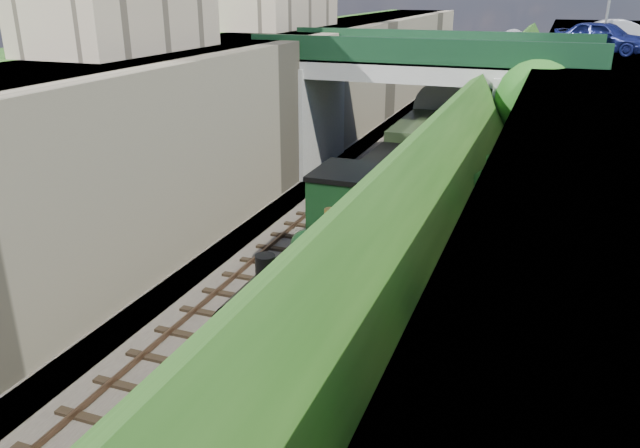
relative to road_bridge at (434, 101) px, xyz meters
The scene contains 16 objects.
trackbed 5.72m from the road_bridge, 103.28° to the right, with size 10.00×90.00×0.20m, color #473F38.
retaining_wall 7.61m from the road_bridge, 148.17° to the right, with size 1.00×90.00×7.00m, color #756B56.
street_plateau_left 10.73m from the road_bridge, 158.09° to the right, with size 6.00×90.00×7.00m, color #262628.
street_plateau_right 9.49m from the road_bridge, 25.06° to the right, with size 8.00×90.00×6.25m, color #262628.
embankment_slope 6.99m from the road_bridge, 53.14° to the right, with size 4.57×90.00×6.55m.
track_left 6.27m from the road_bridge, 126.35° to the right, with size 2.50×90.00×0.20m.
track_right 5.54m from the road_bridge, 86.34° to the right, with size 2.50×90.00×0.20m.
road_bridge is the anchor object (origin of this frame).
tree 5.61m from the road_bridge, 27.13° to the right, with size 3.60×3.80×6.60m.
car_blue 8.94m from the road_bridge, 28.31° to the left, with size 1.86×4.62×1.57m, color #121952.
car_silver 11.76m from the road_bridge, 41.08° to the left, with size 1.57×4.52×1.49m, color #A6A6AB.
locomotive 16.23m from the road_bridge, 89.09° to the right, with size 3.10×10.22×3.83m.
tender 9.06m from the road_bridge, 88.32° to the right, with size 2.70×6.00×3.05m.
coach_front 4.39m from the road_bridge, 86.23° to the left, with size 2.90×18.00×3.70m.
coach_middle 22.78m from the road_bridge, 89.35° to the left, with size 2.90×18.00×3.70m.
coach_rear 41.54m from the road_bridge, 89.65° to the left, with size 2.90×18.00×3.70m.
Camera 1 is at (6.59, -6.98, 9.35)m, focal length 35.00 mm.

